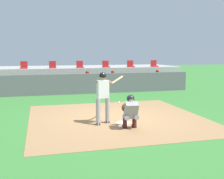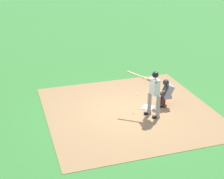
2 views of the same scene
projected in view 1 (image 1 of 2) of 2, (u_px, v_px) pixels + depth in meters
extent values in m
plane|color=#387A33|center=(117.00, 118.00, 10.36)|extent=(80.00, 80.00, 0.00)
cube|color=#9E754C|center=(117.00, 118.00, 10.36)|extent=(6.40, 6.40, 0.01)
cube|color=white|center=(123.00, 123.00, 9.59)|extent=(0.62, 0.62, 0.02)
cylinder|color=#99999E|center=(98.00, 112.00, 9.30)|extent=(0.15, 0.15, 0.92)
cylinder|color=#99999E|center=(108.00, 110.00, 9.57)|extent=(0.15, 0.15, 0.92)
cube|color=white|center=(103.00, 89.00, 9.33)|extent=(0.40, 0.28, 0.60)
sphere|color=#996B4C|center=(103.00, 77.00, 9.28)|extent=(0.21, 0.21, 0.21)
sphere|color=black|center=(103.00, 75.00, 9.27)|extent=(0.24, 0.24, 0.24)
cylinder|color=#996B4C|center=(104.00, 83.00, 9.40)|extent=(0.57, 0.20, 0.18)
cylinder|color=#996B4C|center=(110.00, 83.00, 9.42)|extent=(0.24, 0.25, 0.17)
cylinder|color=tan|center=(117.00, 80.00, 9.87)|extent=(0.63, 0.66, 0.24)
cube|color=black|center=(98.00, 124.00, 9.41)|extent=(0.16, 0.27, 0.09)
cube|color=black|center=(107.00, 122.00, 9.69)|extent=(0.16, 0.27, 0.09)
cylinder|color=gray|center=(126.00, 117.00, 8.77)|extent=(0.19, 0.33, 0.16)
cylinder|color=#4C1919|center=(125.00, 122.00, 8.94)|extent=(0.14, 0.14, 0.42)
cube|color=black|center=(124.00, 127.00, 9.03)|extent=(0.13, 0.25, 0.08)
cylinder|color=gray|center=(136.00, 116.00, 8.82)|extent=(0.19, 0.33, 0.16)
cylinder|color=#4C1919|center=(134.00, 122.00, 9.00)|extent=(0.14, 0.14, 0.42)
cube|color=black|center=(134.00, 126.00, 9.08)|extent=(0.13, 0.25, 0.08)
cube|color=gray|center=(131.00, 110.00, 8.72)|extent=(0.44, 0.47, 0.57)
cube|color=#2D2D33|center=(130.00, 109.00, 8.83)|extent=(0.40, 0.29, 0.45)
sphere|color=tan|center=(131.00, 99.00, 8.75)|extent=(0.21, 0.21, 0.21)
sphere|color=#232328|center=(131.00, 98.00, 8.77)|extent=(0.25, 0.25, 0.25)
cylinder|color=tan|center=(128.00, 109.00, 8.93)|extent=(0.14, 0.46, 0.10)
ellipsoid|color=brown|center=(126.00, 108.00, 9.14)|extent=(0.29, 0.15, 0.30)
sphere|color=white|center=(119.00, 102.00, 9.97)|extent=(0.07, 0.07, 0.07)
cube|color=#59595E|center=(87.00, 84.00, 16.51)|extent=(13.00, 0.30, 1.20)
cube|color=olive|center=(85.00, 88.00, 17.52)|extent=(11.80, 0.44, 0.45)
cylinder|color=#939399|center=(86.00, 84.00, 17.25)|extent=(0.15, 0.40, 0.15)
cylinder|color=#939399|center=(87.00, 89.00, 17.10)|extent=(0.13, 0.13, 0.45)
cube|color=maroon|center=(87.00, 92.00, 17.08)|extent=(0.11, 0.24, 0.08)
cylinder|color=#939399|center=(90.00, 84.00, 17.32)|extent=(0.15, 0.40, 0.15)
cylinder|color=#939399|center=(91.00, 89.00, 17.16)|extent=(0.13, 0.13, 0.45)
cube|color=maroon|center=(91.00, 92.00, 17.14)|extent=(0.11, 0.24, 0.08)
cube|color=gray|center=(87.00, 79.00, 17.46)|extent=(0.36, 0.22, 0.54)
sphere|color=beige|center=(87.00, 73.00, 17.41)|extent=(0.20, 0.20, 0.20)
sphere|color=maroon|center=(87.00, 73.00, 17.41)|extent=(0.22, 0.22, 0.22)
cylinder|color=beige|center=(85.00, 81.00, 17.29)|extent=(0.09, 0.41, 0.22)
cylinder|color=beige|center=(91.00, 81.00, 17.39)|extent=(0.09, 0.41, 0.22)
cylinder|color=#939399|center=(112.00, 83.00, 17.68)|extent=(0.15, 0.40, 0.15)
cylinder|color=#939399|center=(113.00, 88.00, 17.53)|extent=(0.13, 0.13, 0.45)
cube|color=maroon|center=(113.00, 91.00, 17.50)|extent=(0.11, 0.24, 0.08)
cylinder|color=#939399|center=(116.00, 83.00, 17.75)|extent=(0.15, 0.40, 0.15)
cylinder|color=#939399|center=(116.00, 88.00, 17.59)|extent=(0.13, 0.13, 0.45)
cube|color=maroon|center=(117.00, 91.00, 17.57)|extent=(0.11, 0.24, 0.08)
cube|color=gray|center=(113.00, 79.00, 17.89)|extent=(0.36, 0.22, 0.54)
sphere|color=tan|center=(113.00, 73.00, 17.84)|extent=(0.20, 0.20, 0.20)
sphere|color=maroon|center=(113.00, 72.00, 17.83)|extent=(0.22, 0.22, 0.22)
cylinder|color=tan|center=(110.00, 81.00, 17.72)|extent=(0.09, 0.41, 0.22)
cylinder|color=tan|center=(116.00, 81.00, 17.82)|extent=(0.09, 0.41, 0.22)
cylinder|color=#939399|center=(157.00, 82.00, 18.48)|extent=(0.15, 0.40, 0.15)
cylinder|color=#939399|center=(158.00, 86.00, 18.32)|extent=(0.13, 0.13, 0.45)
cube|color=maroon|center=(158.00, 89.00, 18.30)|extent=(0.11, 0.24, 0.08)
cylinder|color=#939399|center=(160.00, 82.00, 18.54)|extent=(0.15, 0.40, 0.15)
cylinder|color=#939399|center=(161.00, 86.00, 18.39)|extent=(0.13, 0.13, 0.45)
cube|color=maroon|center=(162.00, 89.00, 18.36)|extent=(0.11, 0.24, 0.08)
cube|color=gray|center=(157.00, 78.00, 18.69)|extent=(0.36, 0.22, 0.54)
sphere|color=#996B4C|center=(157.00, 72.00, 18.63)|extent=(0.20, 0.20, 0.20)
sphere|color=maroon|center=(157.00, 71.00, 18.63)|extent=(0.22, 0.22, 0.22)
cylinder|color=#996B4C|center=(155.00, 79.00, 18.51)|extent=(0.09, 0.41, 0.22)
cylinder|color=#996B4C|center=(161.00, 79.00, 18.62)|extent=(0.09, 0.41, 0.22)
cube|color=#9E9E99|center=(77.00, 76.00, 20.71)|extent=(15.00, 4.40, 1.40)
cube|color=#A51E1E|center=(24.00, 68.00, 18.13)|extent=(0.46, 0.46, 0.08)
cube|color=#A51E1E|center=(24.00, 64.00, 18.29)|extent=(0.46, 0.06, 0.40)
cube|color=#A51E1E|center=(53.00, 68.00, 18.60)|extent=(0.46, 0.46, 0.08)
cube|color=#A51E1E|center=(52.00, 64.00, 18.76)|extent=(0.46, 0.06, 0.40)
cube|color=#A51E1E|center=(80.00, 67.00, 19.08)|extent=(0.46, 0.46, 0.08)
cube|color=#A51E1E|center=(80.00, 64.00, 19.24)|extent=(0.46, 0.06, 0.40)
cube|color=#A51E1E|center=(106.00, 67.00, 19.55)|extent=(0.46, 0.46, 0.08)
cube|color=#A51E1E|center=(105.00, 63.00, 19.71)|extent=(0.46, 0.06, 0.40)
cube|color=#A51E1E|center=(131.00, 67.00, 20.03)|extent=(0.46, 0.46, 0.08)
cube|color=#A51E1E|center=(130.00, 63.00, 20.18)|extent=(0.46, 0.06, 0.40)
cube|color=#A51E1E|center=(155.00, 66.00, 20.50)|extent=(0.46, 0.46, 0.08)
cube|color=#A51E1E|center=(154.00, 63.00, 20.66)|extent=(0.46, 0.06, 0.40)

